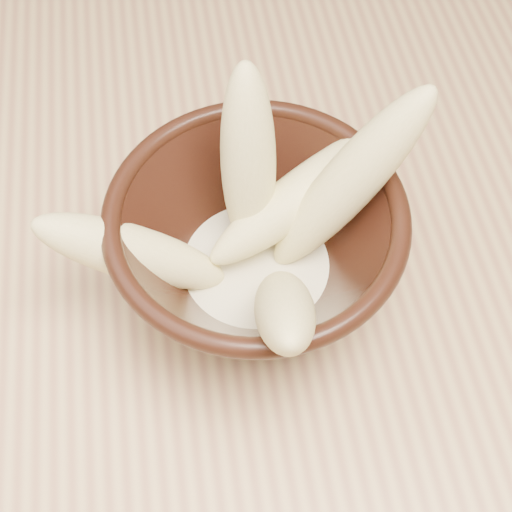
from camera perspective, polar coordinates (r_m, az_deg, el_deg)
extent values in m
plane|color=#B17D53|center=(1.20, -1.07, -19.14)|extent=(4.00, 4.00, 0.00)
cube|color=tan|center=(0.52, -2.34, -0.50)|extent=(1.20, 0.80, 0.04)
cylinder|color=black|center=(0.48, 0.00, -2.69)|extent=(0.08, 0.08, 0.01)
cylinder|color=black|center=(0.46, 0.00, -1.57)|extent=(0.08, 0.08, 0.01)
torus|color=black|center=(0.40, 0.00, 3.21)|extent=(0.18, 0.18, 0.01)
cylinder|color=beige|center=(0.45, 0.00, -1.04)|extent=(0.10, 0.10, 0.01)
ellipsoid|color=#DBD181|center=(0.42, -0.61, 7.36)|extent=(0.04, 0.07, 0.13)
ellipsoid|color=#DBD181|center=(0.42, -9.75, 0.26)|extent=(0.12, 0.05, 0.09)
ellipsoid|color=#DBD181|center=(0.42, 7.41, 5.84)|extent=(0.12, 0.06, 0.14)
ellipsoid|color=#DBD181|center=(0.44, 4.12, 5.14)|extent=(0.15, 0.09, 0.07)
ellipsoid|color=#DBD181|center=(0.38, 2.27, -4.27)|extent=(0.05, 0.11, 0.11)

